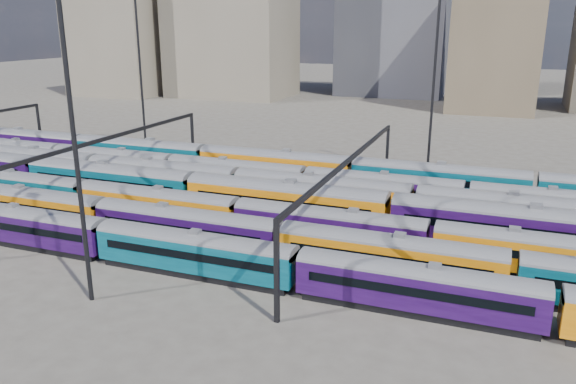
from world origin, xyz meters
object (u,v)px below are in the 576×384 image
(mast_2, at_px, (72,124))
(rake_2, at_px, (328,223))
(rake_1, at_px, (281,237))
(rake_0, at_px, (298,265))

(mast_2, bearing_deg, rake_2, 49.86)
(rake_1, bearing_deg, mast_2, -133.51)
(rake_0, xyz_separation_m, rake_2, (-0.48, 10.00, 0.07))
(rake_0, xyz_separation_m, mast_2, (-14.82, -7.00, 11.54))
(rake_1, xyz_separation_m, mast_2, (-11.39, -12.00, 11.45))
(rake_1, bearing_deg, rake_2, 59.48)
(rake_2, distance_m, mast_2, 25.03)
(rake_1, xyz_separation_m, rake_2, (2.95, 5.00, -0.02))
(rake_2, bearing_deg, mast_2, -130.14)
(rake_0, relative_size, mast_2, 4.40)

